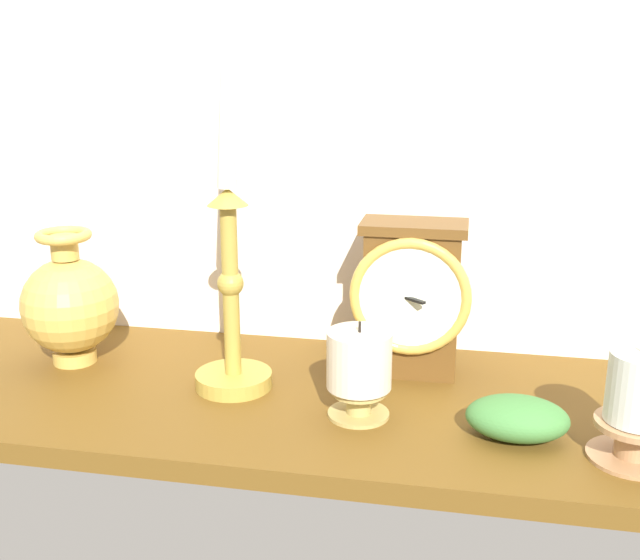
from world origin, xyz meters
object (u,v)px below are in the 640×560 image
object	(u,v)px
pillar_candle_front	(638,407)
pillar_candle_near_clock	(359,369)
candlestick_tall_left	(230,276)
brass_vase_bulbous	(70,304)
mantel_clock	(412,297)

from	to	relation	value
pillar_candle_front	pillar_candle_near_clock	distance (cm)	28.21
pillar_candle_front	candlestick_tall_left	bearing A→B (deg)	168.70
brass_vase_bulbous	pillar_candle_near_clock	size ratio (longest dim) A/B	1.58
candlestick_tall_left	pillar_candle_near_clock	size ratio (longest dim) A/B	3.75
pillar_candle_near_clock	brass_vase_bulbous	bearing A→B (deg)	167.88
pillar_candle_near_clock	pillar_candle_front	bearing A→B (deg)	-8.47
pillar_candle_front	pillar_candle_near_clock	size ratio (longest dim) A/B	1.12
mantel_clock	candlestick_tall_left	xyz separation A→B (cm)	(-20.34, -8.53, 3.99)
brass_vase_bulbous	pillar_candle_front	size ratio (longest dim) A/B	1.41
candlestick_tall_left	pillar_candle_near_clock	xyz separation A→B (cm)	(15.83, -4.58, -8.35)
pillar_candle_front	mantel_clock	bearing A→B (deg)	143.58
candlestick_tall_left	pillar_candle_front	size ratio (longest dim) A/B	3.34
candlestick_tall_left	brass_vase_bulbous	bearing A→B (deg)	170.76
mantel_clock	brass_vase_bulbous	distance (cm)	43.27
pillar_candle_front	pillar_candle_near_clock	world-z (taller)	pillar_candle_front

